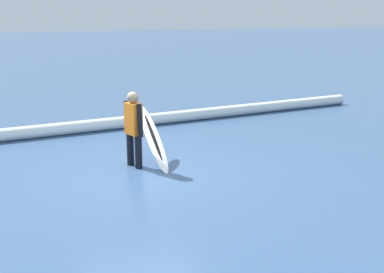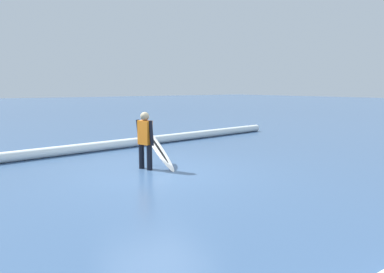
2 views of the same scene
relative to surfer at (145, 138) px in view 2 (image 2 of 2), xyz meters
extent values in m
plane|color=#36537A|center=(-0.03, 0.46, -0.81)|extent=(131.00, 131.00, 0.00)
cylinder|color=black|center=(0.04, -0.13, -0.49)|extent=(0.14, 0.14, 0.63)
cylinder|color=black|center=(-0.04, 0.13, -0.49)|extent=(0.14, 0.14, 0.63)
cube|color=orange|center=(0.00, 0.00, 0.13)|extent=(0.29, 0.38, 0.60)
sphere|color=gray|center=(0.00, 0.00, 0.53)|extent=(0.22, 0.22, 0.22)
cylinder|color=black|center=(0.06, -0.21, 0.13)|extent=(0.09, 0.21, 0.62)
cylinder|color=black|center=(-0.06, 0.21, 0.13)|extent=(0.09, 0.16, 0.62)
ellipsoid|color=white|center=(-0.43, -0.12, -0.31)|extent=(0.32, 1.62, 1.03)
ellipsoid|color=black|center=(-0.43, -0.12, -0.31)|extent=(0.13, 1.30, 0.83)
cylinder|color=white|center=(0.10, -3.14, -0.66)|extent=(16.16, 1.48, 0.30)
camera|label=1|loc=(2.58, 8.79, 2.09)|focal=46.44mm
camera|label=2|loc=(4.19, 7.69, 1.25)|focal=32.77mm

